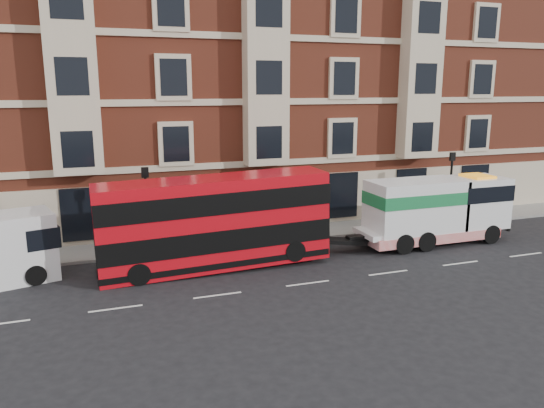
{
  "coord_description": "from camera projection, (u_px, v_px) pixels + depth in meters",
  "views": [
    {
      "loc": [
        -8.68,
        -19.85,
        8.28
      ],
      "look_at": [
        -0.22,
        4.0,
        2.71
      ],
      "focal_mm": 35.0,
      "sensor_mm": 36.0,
      "label": 1
    }
  ],
  "objects": [
    {
      "name": "lamp_post_east",
      "position": [
        451.0,
        183.0,
        31.94
      ],
      "size": [
        0.35,
        0.15,
        4.35
      ],
      "color": "black",
      "rests_on": "sidewalk"
    },
    {
      "name": "pedestrian",
      "position": [
        129.0,
        237.0,
        26.06
      ],
      "size": [
        0.78,
        0.63,
        1.85
      ],
      "primitive_type": "imported",
      "rotation": [
        0.0,
        0.0,
        -0.32
      ],
      "color": "#1C1A35",
      "rests_on": "sidewalk"
    },
    {
      "name": "tow_truck",
      "position": [
        434.0,
        210.0,
        28.4
      ],
      "size": [
        8.49,
        2.51,
        3.54
      ],
      "color": "white",
      "rests_on": "ground"
    },
    {
      "name": "lamp_post_west",
      "position": [
        147.0,
        204.0,
        26.06
      ],
      "size": [
        0.35,
        0.15,
        4.35
      ],
      "color": "black",
      "rests_on": "sidewalk"
    },
    {
      "name": "sidewalk",
      "position": [
        255.0,
        237.0,
        29.77
      ],
      "size": [
        90.0,
        3.0,
        0.15
      ],
      "primitive_type": "cube",
      "color": "slate",
      "rests_on": "ground"
    },
    {
      "name": "ground",
      "position": [
        308.0,
        283.0,
        22.89
      ],
      "size": [
        120.0,
        120.0,
        0.0
      ],
      "primitive_type": "plane",
      "color": "black",
      "rests_on": "ground"
    },
    {
      "name": "double_decker_bus",
      "position": [
        214.0,
        221.0,
        24.38
      ],
      "size": [
        10.6,
        2.43,
        4.29
      ],
      "color": "red",
      "rests_on": "ground"
    },
    {
      "name": "victorian_terrace",
      "position": [
        226.0,
        60.0,
        34.69
      ],
      "size": [
        45.0,
        12.0,
        20.4
      ],
      "color": "brown",
      "rests_on": "ground"
    }
  ]
}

